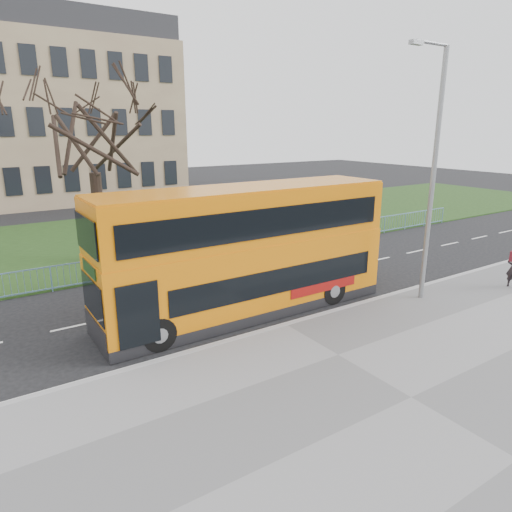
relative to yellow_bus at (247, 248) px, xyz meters
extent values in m
plane|color=black|center=(0.34, -0.39, -2.44)|extent=(120.00, 120.00, 0.00)
cube|color=slate|center=(0.34, -7.14, -2.38)|extent=(80.00, 10.50, 0.12)
cube|color=gray|center=(0.34, -1.94, -2.37)|extent=(80.00, 0.20, 0.14)
cube|color=#1A3212|center=(0.34, 13.91, -2.40)|extent=(80.00, 15.40, 0.08)
cube|color=orange|center=(0.00, 0.01, -1.06)|extent=(10.86, 2.60, 2.02)
cube|color=orange|center=(0.00, 0.01, 0.13)|extent=(10.86, 2.60, 0.35)
cube|color=orange|center=(0.00, 0.01, 1.20)|extent=(10.81, 2.55, 1.81)
cube|color=black|center=(0.62, -1.29, -0.98)|extent=(8.38, 0.05, 0.88)
cube|color=black|center=(0.00, -1.27, 1.11)|extent=(9.99, 0.05, 0.98)
cylinder|color=black|center=(-3.88, -1.15, -1.90)|extent=(1.08, 0.29, 1.08)
cylinder|color=black|center=(3.15, -1.16, -1.90)|extent=(1.08, 0.29, 1.08)
cylinder|color=gray|center=(6.34, -2.78, 2.25)|extent=(0.18, 0.18, 9.15)
cylinder|color=gray|center=(5.54, -2.78, 6.83)|extent=(1.60, 0.12, 0.11)
cube|color=gray|center=(4.74, -2.78, 6.77)|extent=(0.52, 0.21, 0.14)
camera|label=1|loc=(-8.32, -13.35, 4.14)|focal=32.00mm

